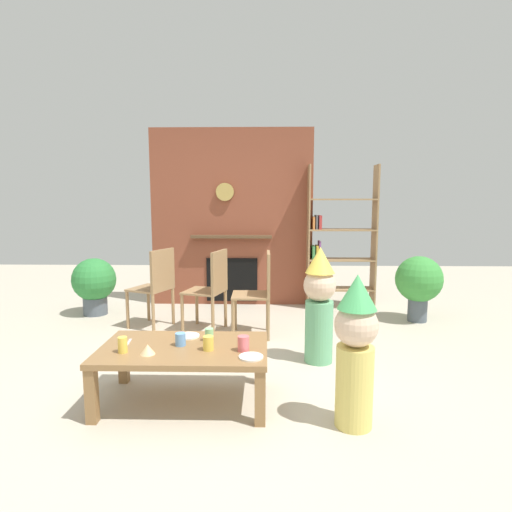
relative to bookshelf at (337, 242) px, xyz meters
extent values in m
plane|color=#BCB29E|center=(-1.18, -2.40, -0.88)|extent=(12.00, 12.00, 0.00)
cube|color=brown|center=(-1.41, 0.20, 0.32)|extent=(2.20, 0.18, 2.40)
cube|color=black|center=(-1.41, 0.10, -0.53)|extent=(0.70, 0.02, 0.60)
cube|color=brown|center=(-1.41, 0.06, 0.07)|extent=(1.10, 0.10, 0.04)
cylinder|color=tan|center=(-1.50, 0.08, 0.67)|extent=(0.24, 0.04, 0.24)
cube|color=#9E7A51|center=(-0.38, 0.00, 0.07)|extent=(0.02, 0.28, 1.90)
cube|color=#9E7A51|center=(0.50, 0.00, 0.07)|extent=(0.02, 0.28, 1.90)
cube|color=#9E7A51|center=(0.06, 0.00, -0.63)|extent=(0.86, 0.28, 0.02)
cube|color=#9E7A51|center=(0.06, 0.00, -0.23)|extent=(0.86, 0.28, 0.02)
cube|color=#9E7A51|center=(0.06, 0.00, 0.17)|extent=(0.86, 0.28, 0.02)
cube|color=#9E7A51|center=(0.06, 0.00, 0.57)|extent=(0.86, 0.28, 0.02)
cube|color=#B23333|center=(-0.32, 0.00, -0.54)|extent=(0.02, 0.20, 0.17)
cube|color=#3359A5|center=(-0.28, 0.00, -0.50)|extent=(0.04, 0.20, 0.24)
cube|color=#3F8C4C|center=(-0.31, 0.00, -0.13)|extent=(0.04, 0.20, 0.18)
cube|color=gold|center=(-0.26, 0.00, -0.13)|extent=(0.03, 0.20, 0.18)
cube|color=#8C4C99|center=(-0.23, 0.00, -0.10)|extent=(0.02, 0.20, 0.24)
cube|color=#D87F3F|center=(-0.32, 0.00, 0.26)|extent=(0.03, 0.20, 0.16)
cube|color=#4C4C51|center=(-0.28, 0.00, 0.27)|extent=(0.03, 0.20, 0.18)
cube|color=#B23333|center=(-0.23, 0.00, 0.27)|extent=(0.04, 0.20, 0.18)
cube|color=olive|center=(-1.53, -2.73, -0.49)|extent=(1.18, 0.70, 0.04)
cube|color=olive|center=(-2.07, -3.03, -0.70)|extent=(0.07, 0.07, 0.37)
cube|color=olive|center=(-0.98, -3.03, -0.70)|extent=(0.07, 0.07, 0.37)
cube|color=olive|center=(-2.07, -2.42, -0.70)|extent=(0.07, 0.07, 0.37)
cube|color=olive|center=(-0.98, -2.42, -0.70)|extent=(0.07, 0.07, 0.37)
cylinder|color=#F2CC4C|center=(-1.92, -2.86, -0.42)|extent=(0.06, 0.06, 0.11)
cylinder|color=#669EE0|center=(-1.55, -2.71, -0.43)|extent=(0.07, 0.07, 0.09)
cylinder|color=#E5666B|center=(-1.10, -2.81, -0.42)|extent=(0.08, 0.08, 0.11)
cylinder|color=#F2CC4C|center=(-1.34, -2.80, -0.42)|extent=(0.07, 0.07, 0.10)
cylinder|color=#8CD18C|center=(-1.36, -2.60, -0.43)|extent=(0.06, 0.06, 0.09)
cylinder|color=white|center=(-1.54, -2.52, -0.47)|extent=(0.17, 0.17, 0.01)
cylinder|color=white|center=(-1.04, -2.93, -0.47)|extent=(0.16, 0.16, 0.01)
cone|color=#EAC68C|center=(-1.74, -2.88, -0.44)|extent=(0.10, 0.10, 0.07)
cube|color=silver|center=(-1.94, -2.66, -0.47)|extent=(0.03, 0.15, 0.01)
cylinder|color=#E0CC66|center=(-0.38, -3.03, -0.62)|extent=(0.24, 0.24, 0.53)
sphere|color=beige|center=(-0.38, -3.03, -0.22)|extent=(0.27, 0.27, 0.27)
cone|color=#4CB766|center=(-0.38, -3.03, 0.00)|extent=(0.25, 0.25, 0.22)
cylinder|color=#66B27F|center=(-0.47, -1.95, -0.60)|extent=(0.25, 0.25, 0.55)
sphere|color=beige|center=(-0.47, -1.95, -0.18)|extent=(0.29, 0.29, 0.29)
cone|color=#F2D14C|center=(-0.47, -1.95, 0.04)|extent=(0.26, 0.26, 0.23)
cube|color=#9E7A51|center=(-2.27, -0.93, -0.44)|extent=(0.53, 0.53, 0.02)
cube|color=#9E7A51|center=(-2.10, -1.01, -0.21)|extent=(0.19, 0.38, 0.45)
cylinder|color=#9E7A51|center=(-2.36, -0.70, -0.67)|extent=(0.04, 0.04, 0.43)
cylinder|color=#9E7A51|center=(-2.50, -1.03, -0.67)|extent=(0.04, 0.04, 0.43)
cylinder|color=#9E7A51|center=(-2.03, -0.84, -0.67)|extent=(0.04, 0.04, 0.43)
cylinder|color=#9E7A51|center=(-2.17, -1.17, -0.67)|extent=(0.04, 0.04, 0.43)
cube|color=#9E7A51|center=(-1.63, -1.06, -0.44)|extent=(0.50, 0.50, 0.02)
cube|color=#9E7A51|center=(-1.45, -1.11, -0.21)|extent=(0.14, 0.39, 0.45)
cylinder|color=#9E7A51|center=(-1.75, -0.83, -0.67)|extent=(0.04, 0.04, 0.43)
cylinder|color=#9E7A51|center=(-1.85, -1.18, -0.67)|extent=(0.04, 0.04, 0.43)
cylinder|color=#9E7A51|center=(-1.40, -0.94, -0.67)|extent=(0.04, 0.04, 0.43)
cylinder|color=#9E7A51|center=(-1.51, -1.28, -0.67)|extent=(0.04, 0.04, 0.43)
cube|color=#9E7A51|center=(-1.10, -1.23, -0.44)|extent=(0.40, 0.40, 0.02)
cube|color=#9E7A51|center=(-0.92, -1.23, -0.21)|extent=(0.03, 0.40, 0.45)
cylinder|color=#9E7A51|center=(-1.28, -1.06, -0.67)|extent=(0.04, 0.04, 0.43)
cylinder|color=#9E7A51|center=(-1.28, -1.42, -0.67)|extent=(0.04, 0.04, 0.43)
cylinder|color=#9E7A51|center=(-0.92, -1.05, -0.67)|extent=(0.04, 0.04, 0.43)
cylinder|color=#9E7A51|center=(-0.92, -1.41, -0.67)|extent=(0.04, 0.04, 0.43)
cylinder|color=#4C5660|center=(0.87, -0.65, -0.74)|extent=(0.22, 0.22, 0.28)
sphere|color=green|center=(0.87, -0.65, -0.37)|extent=(0.55, 0.55, 0.55)
cylinder|color=#4C5660|center=(-3.11, -0.45, -0.77)|extent=(0.29, 0.29, 0.22)
sphere|color=#2F823B|center=(-3.11, -0.45, -0.43)|extent=(0.54, 0.54, 0.54)
camera|label=1|loc=(-0.95, -5.56, 0.56)|focal=29.28mm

